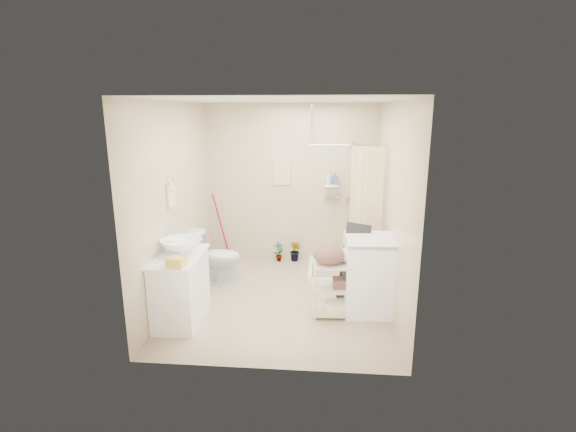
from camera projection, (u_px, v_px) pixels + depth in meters
name	position (u px, v px, depth m)	size (l,w,h in m)	color
floor	(282.00, 298.00, 5.66)	(3.20, 3.20, 0.00)	tan
ceiling	(282.00, 100.00, 5.02)	(2.80, 3.20, 0.04)	silver
wall_back	(291.00, 184.00, 6.89)	(2.80, 0.04, 2.60)	beige
wall_front	(265.00, 243.00, 3.80)	(2.80, 0.04, 2.60)	beige
wall_left	(176.00, 203.00, 5.46)	(0.04, 3.20, 2.60)	beige
wall_right	(393.00, 207.00, 5.23)	(0.04, 3.20, 2.60)	beige
vanity	(181.00, 288.00, 5.00)	(0.52, 0.93, 0.82)	white
sink	(181.00, 246.00, 4.98)	(0.49, 0.49, 0.17)	white
counter_basket	(176.00, 262.00, 4.53)	(0.19, 0.15, 0.11)	gold
floor_basket	(182.00, 325.00, 4.82)	(0.23, 0.18, 0.13)	yellow
toilet	(215.00, 257.00, 6.15)	(0.42, 0.75, 0.76)	silver
mop	(219.00, 226.00, 7.06)	(0.11, 0.11, 1.15)	#A70616
potted_plant_a	(279.00, 252.00, 7.03)	(0.18, 0.12, 0.33)	#985B32
potted_plant_b	(295.00, 251.00, 7.02)	(0.20, 0.16, 0.36)	brown
hanging_towel	(282.00, 172.00, 6.83)	(0.28, 0.03, 0.42)	beige
towel_ring	(171.00, 193.00, 5.22)	(0.04, 0.22, 0.34)	#F7DD9A
tp_holder	(183.00, 244.00, 5.64)	(0.08, 0.12, 0.14)	white
shower	(344.00, 207.00, 6.35)	(1.10, 1.10, 2.10)	white
shampoo_bottle_a	(328.00, 178.00, 6.71)	(0.08, 0.09, 0.22)	silver
shampoo_bottle_b	(335.00, 178.00, 6.73)	(0.08, 0.09, 0.19)	#415799
washing_machine	(371.00, 274.00, 5.24)	(0.65, 0.67, 0.95)	white
laundry_rack	(337.00, 284.00, 5.12)	(0.59, 0.35, 0.81)	beige
ironing_board	(353.00, 265.00, 5.32)	(0.32, 0.09, 1.12)	black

